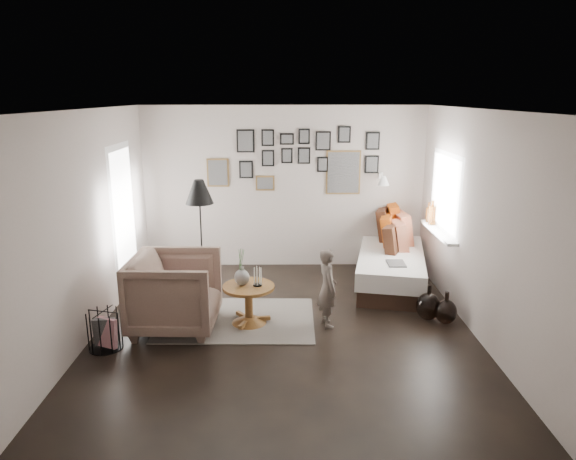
{
  "coord_description": "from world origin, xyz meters",
  "views": [
    {
      "loc": [
        -0.01,
        -5.75,
        2.76
      ],
      "look_at": [
        0.05,
        0.5,
        1.1
      ],
      "focal_mm": 32.0,
      "sensor_mm": 36.0,
      "label": 1
    }
  ],
  "objects_px": {
    "vase": "(242,274)",
    "child": "(327,288)",
    "armchair": "(175,292)",
    "demijohn_large": "(428,306)",
    "pedestal_table": "(249,306)",
    "magazine_basket": "(105,330)",
    "demijohn_small": "(446,311)",
    "floor_lamp": "(199,196)",
    "daybed": "(390,259)"
  },
  "relations": [
    {
      "from": "armchair",
      "to": "vase",
      "type": "bearing_deg",
      "value": -78.39
    },
    {
      "from": "daybed",
      "to": "pedestal_table",
      "type": "bearing_deg",
      "value": -131.82
    },
    {
      "from": "armchair",
      "to": "child",
      "type": "height_order",
      "value": "child"
    },
    {
      "from": "vase",
      "to": "floor_lamp",
      "type": "bearing_deg",
      "value": 122.95
    },
    {
      "from": "vase",
      "to": "child",
      "type": "bearing_deg",
      "value": -4.15
    },
    {
      "from": "floor_lamp",
      "to": "demijohn_small",
      "type": "bearing_deg",
      "value": -17.98
    },
    {
      "from": "vase",
      "to": "magazine_basket",
      "type": "relative_size",
      "value": 1.02
    },
    {
      "from": "pedestal_table",
      "to": "daybed",
      "type": "distance_m",
      "value": 2.53
    },
    {
      "from": "magazine_basket",
      "to": "demijohn_large",
      "type": "relative_size",
      "value": 0.97
    },
    {
      "from": "child",
      "to": "magazine_basket",
      "type": "bearing_deg",
      "value": 88.64
    },
    {
      "from": "pedestal_table",
      "to": "demijohn_small",
      "type": "relative_size",
      "value": 1.52
    },
    {
      "from": "demijohn_large",
      "to": "child",
      "type": "relative_size",
      "value": 0.47
    },
    {
      "from": "child",
      "to": "armchair",
      "type": "bearing_deg",
      "value": 77.8
    },
    {
      "from": "child",
      "to": "floor_lamp",
      "type": "bearing_deg",
      "value": 43.5
    },
    {
      "from": "vase",
      "to": "daybed",
      "type": "bearing_deg",
      "value": 34.86
    },
    {
      "from": "pedestal_table",
      "to": "demijohn_large",
      "type": "xyz_separation_m",
      "value": [
        2.25,
        0.1,
        -0.05
      ]
    },
    {
      "from": "child",
      "to": "demijohn_large",
      "type": "bearing_deg",
      "value": -97.44
    },
    {
      "from": "demijohn_small",
      "to": "child",
      "type": "bearing_deg",
      "value": -178.68
    },
    {
      "from": "floor_lamp",
      "to": "demijohn_large",
      "type": "xyz_separation_m",
      "value": [
        2.97,
        -0.9,
        -1.24
      ]
    },
    {
      "from": "pedestal_table",
      "to": "demijohn_small",
      "type": "height_order",
      "value": "pedestal_table"
    },
    {
      "from": "demijohn_small",
      "to": "demijohn_large",
      "type": "bearing_deg",
      "value": 147.03
    },
    {
      "from": "armchair",
      "to": "magazine_basket",
      "type": "xyz_separation_m",
      "value": [
        -0.69,
        -0.51,
        -0.25
      ]
    },
    {
      "from": "demijohn_small",
      "to": "magazine_basket",
      "type": "bearing_deg",
      "value": -171.31
    },
    {
      "from": "vase",
      "to": "demijohn_small",
      "type": "xyz_separation_m",
      "value": [
        2.52,
        -0.04,
        -0.48
      ]
    },
    {
      "from": "demijohn_large",
      "to": "demijohn_small",
      "type": "height_order",
      "value": "demijohn_large"
    },
    {
      "from": "demijohn_large",
      "to": "demijohn_small",
      "type": "bearing_deg",
      "value": -32.97
    },
    {
      "from": "magazine_basket",
      "to": "demijohn_small",
      "type": "relative_size",
      "value": 1.06
    },
    {
      "from": "magazine_basket",
      "to": "armchair",
      "type": "bearing_deg",
      "value": 36.43
    },
    {
      "from": "magazine_basket",
      "to": "demijohn_small",
      "type": "bearing_deg",
      "value": 8.69
    },
    {
      "from": "vase",
      "to": "daybed",
      "type": "xyz_separation_m",
      "value": [
        2.12,
        1.47,
        -0.3
      ]
    },
    {
      "from": "pedestal_table",
      "to": "armchair",
      "type": "relative_size",
      "value": 0.62
    },
    {
      "from": "armchair",
      "to": "demijohn_large",
      "type": "distance_m",
      "value": 3.14
    },
    {
      "from": "armchair",
      "to": "demijohn_large",
      "type": "relative_size",
      "value": 2.22
    },
    {
      "from": "armchair",
      "to": "pedestal_table",
      "type": "bearing_deg",
      "value": -80.6
    },
    {
      "from": "demijohn_large",
      "to": "child",
      "type": "xyz_separation_m",
      "value": [
        -1.29,
        -0.15,
        0.31
      ]
    },
    {
      "from": "daybed",
      "to": "floor_lamp",
      "type": "distance_m",
      "value": 3.0
    },
    {
      "from": "vase",
      "to": "magazine_basket",
      "type": "bearing_deg",
      "value": -156.25
    },
    {
      "from": "demijohn_large",
      "to": "vase",
      "type": "bearing_deg",
      "value": -178.07
    },
    {
      "from": "vase",
      "to": "child",
      "type": "xyz_separation_m",
      "value": [
        1.04,
        -0.08,
        -0.15
      ]
    },
    {
      "from": "armchair",
      "to": "floor_lamp",
      "type": "distance_m",
      "value": 1.48
    },
    {
      "from": "demijohn_large",
      "to": "pedestal_table",
      "type": "bearing_deg",
      "value": -177.49
    },
    {
      "from": "armchair",
      "to": "demijohn_large",
      "type": "bearing_deg",
      "value": -84.48
    },
    {
      "from": "vase",
      "to": "demijohn_small",
      "type": "relative_size",
      "value": 1.09
    },
    {
      "from": "vase",
      "to": "child",
      "type": "distance_m",
      "value": 1.05
    },
    {
      "from": "pedestal_table",
      "to": "magazine_basket",
      "type": "bearing_deg",
      "value": -157.97
    },
    {
      "from": "daybed",
      "to": "demijohn_small",
      "type": "height_order",
      "value": "daybed"
    },
    {
      "from": "magazine_basket",
      "to": "vase",
      "type": "bearing_deg",
      "value": 23.75
    },
    {
      "from": "daybed",
      "to": "floor_lamp",
      "type": "bearing_deg",
      "value": -157.95
    },
    {
      "from": "pedestal_table",
      "to": "daybed",
      "type": "height_order",
      "value": "daybed"
    },
    {
      "from": "daybed",
      "to": "armchair",
      "type": "bearing_deg",
      "value": -139.02
    }
  ]
}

